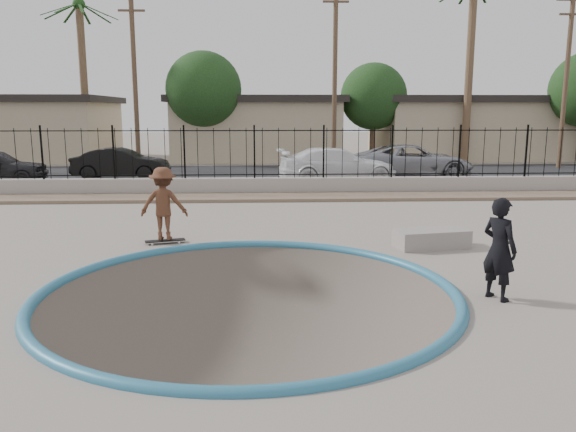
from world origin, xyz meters
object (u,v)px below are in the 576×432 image
at_px(skateboard, 165,241).
at_px(car_c, 338,165).
at_px(car_b, 121,164).
at_px(videographer, 499,249).
at_px(car_d, 413,161).
at_px(skater, 164,208).
at_px(concrete_ledge, 432,238).

relative_size(skateboard, car_c, 0.19).
xyz_separation_m(skateboard, car_b, (-3.94, 12.33, 0.65)).
relative_size(videographer, car_d, 0.31).
bearing_deg(car_d, car_c, 115.42).
xyz_separation_m(skater, car_c, (5.42, 10.73, -0.07)).
bearing_deg(car_c, videographer, 176.72).
xyz_separation_m(car_b, car_d, (13.00, 0.00, 0.06)).
height_order(skater, car_d, skater).
bearing_deg(car_c, skateboard, 147.77).
height_order(skateboard, car_d, car_d).
bearing_deg(car_b, concrete_ledge, -140.60).
relative_size(skater, videographer, 1.00).
relative_size(car_b, car_d, 0.78).
distance_m(car_b, car_d, 13.00).
xyz_separation_m(videographer, car_b, (-9.92, 16.49, -0.11)).
relative_size(concrete_ledge, car_d, 0.30).
bearing_deg(car_b, skateboard, -160.24).
relative_size(concrete_ledge, car_b, 0.39).
xyz_separation_m(skater, skateboard, (-0.00, 0.00, -0.76)).
bearing_deg(car_d, skateboard, 145.38).
bearing_deg(skateboard, concrete_ledge, -22.15).
xyz_separation_m(skater, concrete_ledge, (5.98, -0.67, -0.63)).
distance_m(skater, videographer, 7.28).
bearing_deg(car_c, car_d, -71.69).
xyz_separation_m(skater, car_d, (9.06, 12.33, -0.05)).
bearing_deg(videographer, car_b, 1.42).
bearing_deg(car_d, videographer, 171.10).
bearing_deg(car_d, skater, 145.38).
height_order(concrete_ledge, car_b, car_b).
bearing_deg(skateboard, videographer, -50.59).
relative_size(skater, concrete_ledge, 1.03).
height_order(car_b, car_d, car_d).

